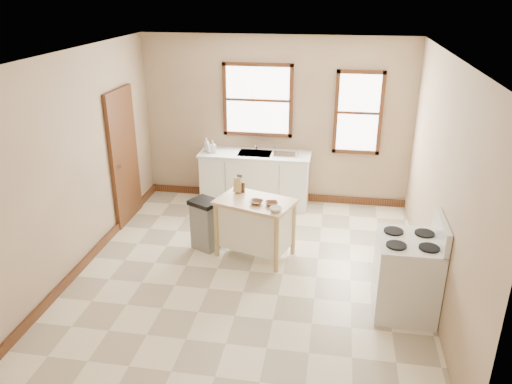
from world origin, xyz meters
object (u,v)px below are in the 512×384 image
(bowl_c, at_px, (276,209))
(gas_stove, at_px, (407,265))
(knife_block, at_px, (238,185))
(bowl_b, at_px, (271,204))
(soap_bottle_b, at_px, (213,147))
(soap_bottle_a, at_px, (207,145))
(dish_rack, at_px, (285,152))
(kitchen_island, at_px, (255,228))
(bowl_a, at_px, (256,202))
(trash_bin, at_px, (205,224))
(pepper_grinder, at_px, (243,187))

(bowl_c, distance_m, gas_stove, 1.75)
(knife_block, relative_size, bowl_b, 1.15)
(gas_stove, bearing_deg, soap_bottle_b, 137.55)
(bowl_c, bearing_deg, bowl_b, 115.22)
(soap_bottle_a, distance_m, gas_stove, 4.06)
(soap_bottle_a, height_order, dish_rack, soap_bottle_a)
(kitchen_island, relative_size, gas_stove, 0.85)
(knife_block, distance_m, bowl_b, 0.64)
(knife_block, xyz_separation_m, bowl_a, (0.31, -0.36, -0.08))
(soap_bottle_b, distance_m, gas_stove, 3.95)
(trash_bin, bearing_deg, soap_bottle_b, 126.31)
(trash_bin, bearing_deg, soap_bottle_a, 130.03)
(knife_block, bearing_deg, dish_rack, 81.87)
(dish_rack, height_order, bowl_b, dish_rack)
(soap_bottle_b, bearing_deg, pepper_grinder, -76.43)
(dish_rack, bearing_deg, gas_stove, -73.14)
(pepper_grinder, bearing_deg, knife_block, -179.36)
(knife_block, relative_size, bowl_a, 1.11)
(knife_block, distance_m, bowl_a, 0.48)
(kitchen_island, xyz_separation_m, knife_block, (-0.28, 0.25, 0.51))
(soap_bottle_a, distance_m, bowl_b, 2.27)
(pepper_grinder, bearing_deg, bowl_a, -55.81)
(pepper_grinder, distance_m, bowl_c, 0.76)
(kitchen_island, distance_m, pepper_grinder, 0.59)
(knife_block, bearing_deg, bowl_a, -38.11)
(kitchen_island, distance_m, bowl_c, 0.62)
(soap_bottle_b, height_order, knife_block, soap_bottle_b)
(kitchen_island, relative_size, knife_block, 5.07)
(soap_bottle_b, bearing_deg, soap_bottle_a, 144.75)
(soap_bottle_b, bearing_deg, trash_bin, -96.11)
(soap_bottle_b, xyz_separation_m, knife_block, (0.71, -1.40, -0.09))
(dish_rack, relative_size, pepper_grinder, 2.61)
(knife_block, height_order, bowl_b, knife_block)
(dish_rack, height_order, gas_stove, gas_stove)
(dish_rack, bearing_deg, soap_bottle_b, 168.64)
(bowl_b, bearing_deg, dish_rack, 90.62)
(kitchen_island, height_order, bowl_a, bowl_a)
(knife_block, bearing_deg, bowl_b, -24.91)
(dish_rack, bearing_deg, knife_block, -123.52)
(soap_bottle_b, height_order, bowl_b, soap_bottle_b)
(soap_bottle_b, distance_m, bowl_a, 2.04)
(soap_bottle_a, relative_size, dish_rack, 0.60)
(kitchen_island, distance_m, bowl_a, 0.45)
(soap_bottle_b, bearing_deg, dish_rack, -12.00)
(soap_bottle_b, bearing_deg, bowl_b, -70.82)
(bowl_b, distance_m, gas_stove, 1.90)
(soap_bottle_a, xyz_separation_m, knife_block, (0.83, -1.45, -0.11))
(gas_stove, bearing_deg, pepper_grinder, 149.49)
(bowl_a, xyz_separation_m, gas_stove, (1.87, -0.89, -0.26))
(bowl_a, relative_size, bowl_c, 1.12)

